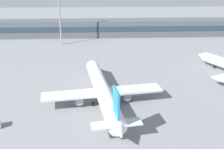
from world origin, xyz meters
TOP-DOWN VIEW (x-y plane):
  - ground_plane at (0.00, 40.00)m, footprint 400.00×400.00m
  - terminal_building at (0.00, 108.08)m, footprint 153.70×12.13m
  - airplane_near at (-10.91, 27.69)m, footprint 33.01×46.91m
  - floodlight_tower_west at (-30.31, 90.07)m, footprint 3.20×0.80m

SIDE VIEW (x-z plane):
  - ground_plane at x=0.00m, z-range 0.00..0.00m
  - airplane_near at x=-10.91m, z-range -2.27..9.36m
  - terminal_building at x=0.00m, z-range 0.00..9.00m
  - floodlight_tower_west at x=-30.31m, z-range 2.09..32.51m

